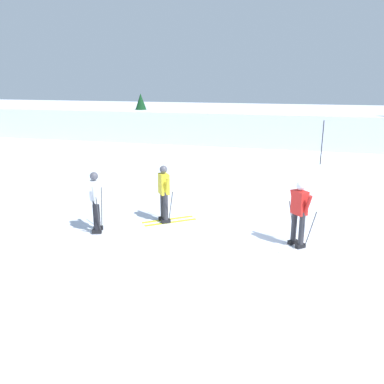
{
  "coord_description": "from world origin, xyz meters",
  "views": [
    {
      "loc": [
        1.78,
        -9.88,
        4.12
      ],
      "look_at": [
        -1.2,
        1.05,
        0.9
      ],
      "focal_mm": 37.54,
      "sensor_mm": 36.0,
      "label": 1
    }
  ],
  "objects_px": {
    "skier_white": "(96,201)",
    "trail_marker_pole": "(322,143)",
    "conifer_far_centre": "(141,113)",
    "skier_yellow": "(164,192)",
    "skier_red": "(299,212)"
  },
  "relations": [
    {
      "from": "skier_white",
      "to": "trail_marker_pole",
      "type": "distance_m",
      "value": 12.82
    },
    {
      "from": "trail_marker_pole",
      "to": "conifer_far_centre",
      "type": "distance_m",
      "value": 13.29
    },
    {
      "from": "skier_yellow",
      "to": "trail_marker_pole",
      "type": "height_order",
      "value": "trail_marker_pole"
    },
    {
      "from": "skier_white",
      "to": "conifer_far_centre",
      "type": "distance_m",
      "value": 17.98
    },
    {
      "from": "skier_red",
      "to": "conifer_far_centre",
      "type": "bearing_deg",
      "value": 123.44
    },
    {
      "from": "skier_yellow",
      "to": "conifer_far_centre",
      "type": "distance_m",
      "value": 17.35
    },
    {
      "from": "skier_red",
      "to": "trail_marker_pole",
      "type": "xyz_separation_m",
      "value": [
        0.92,
        10.74,
        0.17
      ]
    },
    {
      "from": "skier_white",
      "to": "skier_red",
      "type": "bearing_deg",
      "value": 4.66
    },
    {
      "from": "skier_white",
      "to": "skier_red",
      "type": "xyz_separation_m",
      "value": [
        5.36,
        0.44,
        -0.0
      ]
    },
    {
      "from": "skier_yellow",
      "to": "trail_marker_pole",
      "type": "xyz_separation_m",
      "value": [
        4.75,
        9.9,
        0.17
      ]
    },
    {
      "from": "trail_marker_pole",
      "to": "conifer_far_centre",
      "type": "bearing_deg",
      "value": 153.7
    },
    {
      "from": "trail_marker_pole",
      "to": "conifer_far_centre",
      "type": "relative_size",
      "value": 0.69
    },
    {
      "from": "skier_white",
      "to": "skier_yellow",
      "type": "height_order",
      "value": "same"
    },
    {
      "from": "skier_white",
      "to": "trail_marker_pole",
      "type": "relative_size",
      "value": 0.79
    },
    {
      "from": "trail_marker_pole",
      "to": "skier_yellow",
      "type": "bearing_deg",
      "value": -115.64
    }
  ]
}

